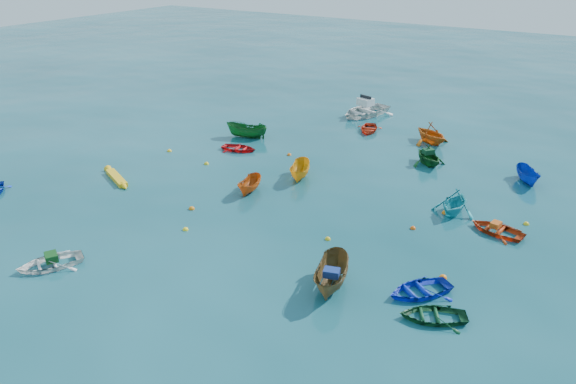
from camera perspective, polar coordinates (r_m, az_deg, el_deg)
The scene contains 31 objects.
ground at distance 28.82m, azimuth -5.38°, elevation -4.16°, with size 160.00×160.00×0.00m, color #093A44.
dinghy_white_near at distance 28.09m, azimuth -22.96°, elevation -6.98°, with size 2.07×2.89×0.60m, color white.
sampan_brown_mid at distance 24.54m, azimuth 4.45°, elevation -9.63°, with size 1.30×3.45×1.33m, color brown.
dinghy_blue_se at distance 24.72m, azimuth 13.17°, elevation -10.00°, with size 2.05×2.87×0.59m, color #0F2CC6.
sampan_yellow_mid at distance 35.26m, azimuth 1.24°, elevation 1.44°, with size 1.11×2.94×1.14m, color orange.
dinghy_green_e at distance 23.39m, azimuth 14.46°, elevation -12.36°, with size 1.88×2.63×0.55m, color #104524.
dinghy_cyan_se at distance 32.10m, azimuth 16.46°, elevation -2.00°, with size 2.38×2.76×1.45m, color teal.
dinghy_red_nw at distance 40.14m, azimuth -5.00°, elevation 4.24°, with size 1.82×2.55×0.53m, color red.
sampan_orange_n at distance 33.39m, azimuth -3.87°, elevation 0.03°, with size 0.95×2.53×0.98m, color #BB5111.
dinghy_green_n at distance 38.59m, azimuth 14.00°, elevation 2.75°, with size 2.30×2.66×1.40m, color #114C1C.
dinghy_red_ne at distance 30.64m, azimuth 20.41°, elevation -3.88°, with size 1.96×2.74×0.57m, color red.
sampan_blue_far at distance 37.64m, azimuth 23.08°, elevation 0.92°, with size 1.01×2.68×1.04m, color #0D2FA4.
dinghy_red_far at distance 44.62m, azimuth 8.18°, elevation 6.15°, with size 1.96×2.74×0.57m, color red.
dinghy_orange_far at distance 42.86m, azimuth 14.25°, elevation 4.88°, with size 2.69×3.12×1.64m, color #CA5F13.
sampan_green_far at distance 42.79m, azimuth -4.21°, elevation 5.54°, with size 1.19×3.17×1.23m, color #145720.
kayak_yellow at distance 36.57m, azimuth -16.99°, elevation 1.19°, with size 0.52×3.56×0.35m, color yellow, non-canonical shape.
motorboat_white at distance 48.80m, azimuth 7.80°, elevation 7.74°, with size 3.54×4.94×1.63m, color silver.
tarp_green_a at distance 27.87m, azimuth -22.91°, elevation -6.10°, with size 0.71×0.53×0.34m, color #124818.
tarp_blue_a at distance 23.97m, azimuth 4.44°, elevation -8.18°, with size 0.67×0.51×0.32m, color navy.
tarp_green_b at distance 38.37m, azimuth 14.06°, elevation 4.01°, with size 0.70×0.53×0.34m, color #0F3F1F.
tarp_orange_b at distance 30.49m, azimuth 20.36°, elevation -3.12°, with size 0.57×0.43×0.28m, color #CB5314.
buoy_or_a at distance 31.62m, azimuth -9.76°, elevation -1.73°, with size 0.34×0.34×0.34m, color orange.
buoy_ye_a at distance 29.46m, azimuth -10.37°, elevation -3.81°, with size 0.30×0.30×0.30m, color yellow.
buoy_or_b at distance 25.99m, azimuth 15.46°, elevation -8.44°, with size 0.36×0.36×0.36m, color orange.
buoy_ye_b at distance 40.68m, azimuth -11.96°, elevation 4.06°, with size 0.33×0.33×0.33m, color yellow.
buoy_or_c at distance 39.07m, azimuth 0.12°, elevation 3.77°, with size 0.30×0.30×0.30m, color orange.
buoy_ye_c at distance 28.16m, azimuth 4.06°, elevation -4.83°, with size 0.30×0.30×0.30m, color gold.
buoy_or_d at distance 29.80m, azimuth 12.57°, elevation -3.66°, with size 0.30×0.30×0.30m, color #DF510C.
buoy_ye_d at distance 37.85m, azimuth -8.28°, elevation 2.81°, with size 0.33×0.33×0.33m, color gold.
buoy_or_e at distance 31.87m, azimuth 15.67°, elevation -2.10°, with size 0.37×0.37×0.37m, color orange.
buoy_ye_e at distance 32.07m, azimuth 23.04°, elevation -3.05°, with size 0.30×0.30×0.30m, color yellow.
Camera 1 is at (15.89, -19.81, 13.63)m, focal length 35.00 mm.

